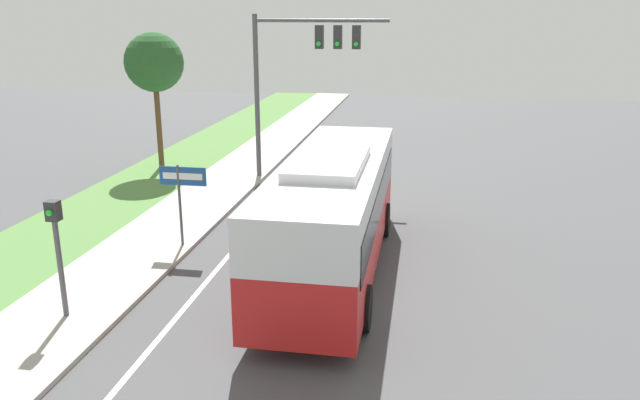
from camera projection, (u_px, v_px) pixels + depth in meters
name	position (u px, v px, depth m)	size (l,w,h in m)	color
ground_plane	(339.00, 307.00, 14.78)	(80.00, 80.00, 0.00)	#4C4C4F
sidewalk	(97.00, 286.00, 15.78)	(2.80, 80.00, 0.12)	#ADA89E
lane_divider_near	(195.00, 296.00, 15.37)	(0.14, 30.00, 0.01)	silver
bus	(333.00, 207.00, 16.32)	(2.61, 10.00, 3.32)	red
signal_gantry	(300.00, 62.00, 24.73)	(5.41, 0.41, 6.68)	#4C4C51
pedestrian_signal	(57.00, 240.00, 13.62)	(0.28, 0.34, 2.83)	#4C4C51
street_sign	(182.00, 189.00, 17.96)	(1.40, 0.08, 2.54)	#4C4C51
roadside_tree	(154.00, 63.00, 26.59)	(2.52, 2.52, 5.86)	brown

